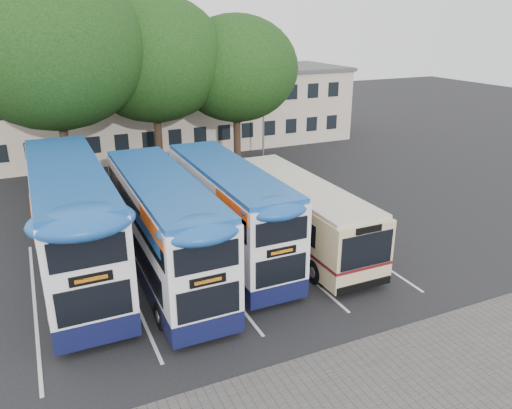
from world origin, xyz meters
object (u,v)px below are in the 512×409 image
(tree_mid, at_px, (153,59))
(tree_left, at_px, (52,50))
(bus_dd_mid, at_px, (164,225))
(tree_right, at_px, (236,69))
(bus_dd_left, at_px, (72,218))
(bus_dd_right, at_px, (228,208))
(lamp_post, at_px, (264,92))
(bus_single, at_px, (298,210))

(tree_mid, bearing_deg, tree_left, -164.62)
(tree_mid, xyz_separation_m, bus_dd_mid, (-3.30, -13.74, -5.39))
(tree_left, distance_m, tree_mid, 6.15)
(tree_right, distance_m, bus_dd_left, 17.29)
(bus_dd_left, bearing_deg, bus_dd_right, -7.19)
(lamp_post, relative_size, bus_dd_mid, 0.87)
(bus_dd_mid, relative_size, bus_single, 1.00)
(lamp_post, height_order, bus_single, lamp_post)
(tree_mid, relative_size, tree_right, 1.11)
(lamp_post, distance_m, tree_left, 14.91)
(tree_left, bearing_deg, bus_single, -51.50)
(tree_left, distance_m, bus_dd_right, 14.08)
(tree_left, bearing_deg, lamp_post, 11.73)
(tree_mid, bearing_deg, bus_dd_right, -90.82)
(tree_right, height_order, bus_dd_right, tree_right)
(tree_right, distance_m, bus_dd_mid, 16.56)
(tree_right, bearing_deg, bus_dd_mid, -123.28)
(tree_left, height_order, bus_dd_mid, tree_left)
(tree_mid, distance_m, bus_dd_mid, 15.12)
(tree_mid, height_order, bus_single, tree_mid)
(tree_left, height_order, tree_right, tree_left)
(tree_mid, bearing_deg, lamp_post, 9.08)
(bus_dd_mid, distance_m, bus_single, 6.60)
(bus_dd_right, bearing_deg, lamp_post, 59.12)
(lamp_post, distance_m, bus_dd_left, 20.20)
(bus_dd_mid, height_order, bus_single, bus_dd_mid)
(tree_left, height_order, tree_mid, tree_left)
(bus_dd_right, height_order, bus_single, bus_dd_right)
(bus_dd_right, bearing_deg, tree_right, 65.73)
(tree_mid, height_order, tree_right, tree_mid)
(lamp_post, height_order, bus_dd_mid, lamp_post)
(tree_mid, height_order, bus_dd_right, tree_mid)
(bus_dd_right, bearing_deg, tree_mid, 89.18)
(bus_dd_left, relative_size, bus_single, 1.10)
(bus_dd_left, xyz_separation_m, bus_dd_right, (6.43, -0.81, -0.31))
(lamp_post, distance_m, bus_dd_mid, 19.21)
(tree_left, relative_size, bus_dd_left, 1.13)
(bus_dd_mid, height_order, bus_dd_right, bus_dd_mid)
(bus_single, bearing_deg, tree_right, 80.15)
(lamp_post, height_order, tree_mid, tree_mid)
(bus_dd_mid, bearing_deg, tree_left, 102.03)
(lamp_post, bearing_deg, tree_right, -148.47)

